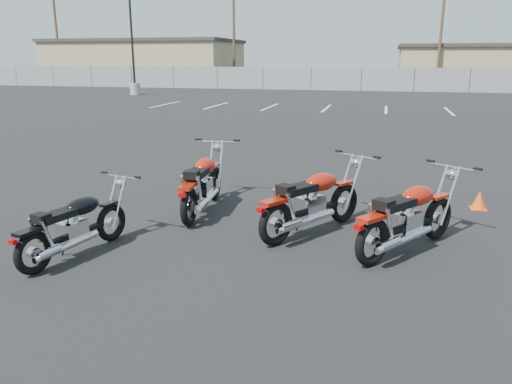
% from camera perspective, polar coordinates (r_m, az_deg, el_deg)
% --- Properties ---
extents(ground, '(120.00, 120.00, 0.00)m').
position_cam_1_polar(ground, '(6.92, -2.85, -6.35)').
color(ground, black).
rests_on(ground, ground).
extents(motorcycle_front_red, '(0.86, 2.22, 1.08)m').
position_cam_1_polar(motorcycle_front_red, '(8.40, -6.10, 0.98)').
color(motorcycle_front_red, black).
rests_on(motorcycle_front_red, ground).
extents(motorcycle_second_black, '(0.85, 1.89, 0.93)m').
position_cam_1_polar(motorcycle_second_black, '(6.90, -20.01, -3.61)').
color(motorcycle_second_black, black).
rests_on(motorcycle_second_black, ground).
extents(motorcycle_third_red, '(1.57, 2.06, 1.08)m').
position_cam_1_polar(motorcycle_third_red, '(7.36, 6.48, -1.07)').
color(motorcycle_third_red, black).
rests_on(motorcycle_third_red, ground).
extents(motorcycle_rear_red, '(1.63, 2.00, 1.07)m').
position_cam_1_polar(motorcycle_rear_red, '(6.92, 17.03, -2.75)').
color(motorcycle_rear_red, black).
rests_on(motorcycle_rear_red, ground).
extents(training_cone_near, '(0.27, 0.27, 0.32)m').
position_cam_1_polar(training_cone_near, '(9.42, 24.13, -0.83)').
color(training_cone_near, '#FF520D').
rests_on(training_cone_near, ground).
extents(light_pole_west, '(0.80, 0.70, 11.12)m').
position_cam_1_polar(light_pole_west, '(36.93, -13.91, 15.33)').
color(light_pole_west, gray).
rests_on(light_pole_west, ground).
extents(chainlink_fence, '(80.06, 0.06, 1.80)m').
position_cam_1_polar(chainlink_fence, '(41.23, 11.96, 12.50)').
color(chainlink_fence, gray).
rests_on(chainlink_fence, ground).
extents(tan_building_west, '(18.40, 10.40, 4.30)m').
position_cam_1_polar(tan_building_west, '(53.77, -12.46, 14.35)').
color(tan_building_west, tan).
rests_on(tan_building_west, ground).
extents(tan_building_east, '(14.40, 9.40, 3.70)m').
position_cam_1_polar(tan_building_east, '(50.80, 24.16, 13.06)').
color(tan_building_east, tan).
rests_on(tan_building_east, ground).
extents(utility_pole_a, '(1.80, 0.24, 9.00)m').
position_cam_1_polar(utility_pole_a, '(55.34, -21.81, 16.29)').
color(utility_pole_a, '#483121').
rests_on(utility_pole_a, ground).
extents(utility_pole_b, '(1.80, 0.24, 9.00)m').
position_cam_1_polar(utility_pole_b, '(48.25, -2.55, 17.63)').
color(utility_pole_b, '#483121').
rests_on(utility_pole_b, ground).
extents(utility_pole_c, '(1.80, 0.24, 9.00)m').
position_cam_1_polar(utility_pole_c, '(45.38, 20.41, 16.91)').
color(utility_pole_c, '#483121').
rests_on(utility_pole_c, ground).
extents(parking_line_stripes, '(15.12, 4.00, 0.01)m').
position_cam_1_polar(parking_line_stripes, '(26.64, 4.79, 9.59)').
color(parking_line_stripes, silver).
rests_on(parking_line_stripes, ground).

